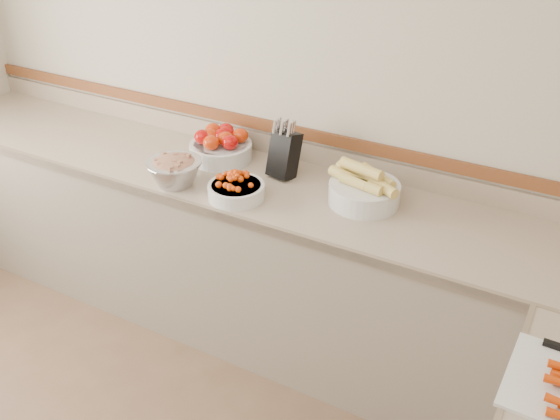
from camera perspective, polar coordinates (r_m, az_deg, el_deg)
The scene contains 7 objects.
back_wall at distance 3.09m, azimuth 0.16°, elevation 11.82°, with size 4.00×4.00×0.00m, color #BCB19B.
counter_back at distance 3.22m, azimuth -2.64°, elevation -4.26°, with size 4.00×0.65×1.08m.
knife_block at distance 2.98m, azimuth 0.38°, elevation 5.23°, with size 0.15×0.17×0.29m.
tomato_bowl at distance 3.18m, azimuth -5.43°, elevation 5.89°, with size 0.32×0.32×0.16m.
cherry_tomato_bowl at distance 2.82m, azimuth -3.99°, elevation 2.01°, with size 0.26×0.26×0.14m.
corn_bowl at distance 2.79m, azimuth 7.70°, elevation 1.90°, with size 0.35×0.32×0.19m.
rhubarb_bowl at distance 2.95m, azimuth -9.62°, elevation 3.64°, with size 0.26×0.26×0.15m.
Camera 1 is at (1.41, -0.57, 2.29)m, focal length 40.00 mm.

